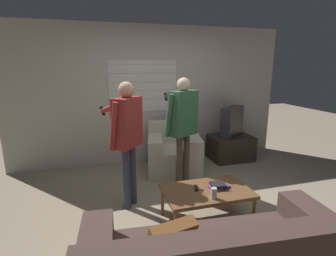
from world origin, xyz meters
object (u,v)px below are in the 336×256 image
armchair_beige (174,152)px  person_left_standing (127,130)px  person_right_standing (182,120)px  coffee_table (207,193)px  soda_can (214,193)px  book_stack (218,186)px  tv (232,122)px  spare_remote (196,188)px

armchair_beige → person_left_standing: bearing=60.4°
person_left_standing → person_right_standing: (0.83, 0.28, 0.02)m
coffee_table → armchair_beige: bearing=86.4°
person_left_standing → armchair_beige: bearing=-2.8°
armchair_beige → soda_can: bearing=99.5°
book_stack → person_left_standing: bearing=148.2°
tv → person_left_standing: 2.52m
tv → book_stack: bearing=18.8°
armchair_beige → person_right_standing: person_right_standing is taller
coffee_table → tv: tv is taller
person_right_standing → spare_remote: size_ratio=12.27×
person_right_standing → soda_can: person_right_standing is taller
person_right_standing → soda_can: bearing=-119.9°
armchair_beige → tv: 1.34m
soda_can → spare_remote: bearing=110.3°
armchair_beige → book_stack: 1.63m
person_right_standing → book_stack: person_right_standing is taller
person_right_standing → coffee_table: bearing=-119.0°
person_left_standing → book_stack: 1.31m
person_left_standing → person_right_standing: bearing=-31.7°
soda_can → tv: bearing=56.5°
soda_can → armchair_beige: bearing=86.4°
spare_remote → person_right_standing: bearing=99.6°
book_stack → soda_can: (-0.17, -0.22, 0.03)m
person_right_standing → tv: bearing=6.0°
person_left_standing → soda_can: person_left_standing is taller
tv → spare_remote: (-1.46, -1.79, -0.35)m
armchair_beige → tv: bearing=-157.1°
person_right_standing → soda_can: size_ratio=13.25×
soda_can → book_stack: bearing=52.6°
person_left_standing → spare_remote: (0.72, -0.56, -0.62)m
coffee_table → book_stack: 0.17m
armchair_beige → book_stack: (0.05, -1.63, 0.10)m
spare_remote → coffee_table: bearing=-9.1°
armchair_beige → spare_remote: size_ratio=7.89×
book_stack → spare_remote: (-0.27, 0.05, -0.02)m
coffee_table → soda_can: bearing=-94.3°
coffee_table → person_right_standing: 1.13m
armchair_beige → spare_remote: 1.59m
coffee_table → book_stack: (0.15, 0.01, 0.06)m
armchair_beige → soda_can: (-0.12, -1.85, 0.13)m
book_stack → soda_can: size_ratio=2.08×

